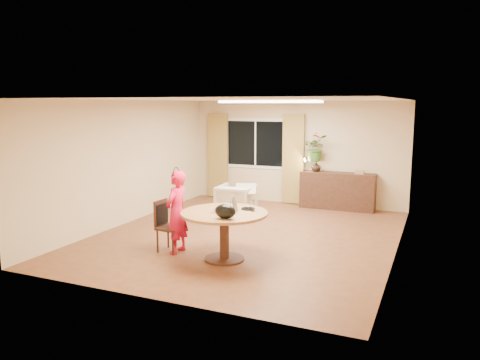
{
  "coord_description": "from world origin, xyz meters",
  "views": [
    {
      "loc": [
        3.33,
        -8.11,
        2.52
      ],
      "look_at": [
        -0.07,
        -0.2,
        1.12
      ],
      "focal_mm": 35.0,
      "sensor_mm": 36.0,
      "label": 1
    }
  ],
  "objects_px": {
    "dining_chair": "(170,226)",
    "sideboard": "(337,191)",
    "armchair": "(236,201)",
    "child": "(177,212)",
    "dining_table": "(224,222)"
  },
  "relations": [
    {
      "from": "child",
      "to": "armchair",
      "type": "bearing_deg",
      "value": -177.08
    },
    {
      "from": "armchair",
      "to": "sideboard",
      "type": "height_order",
      "value": "sideboard"
    },
    {
      "from": "child",
      "to": "armchair",
      "type": "xyz_separation_m",
      "value": [
        -0.13,
        2.79,
        -0.35
      ]
    },
    {
      "from": "dining_chair",
      "to": "armchair",
      "type": "distance_m",
      "value": 2.79
    },
    {
      "from": "armchair",
      "to": "sideboard",
      "type": "relative_size",
      "value": 0.45
    },
    {
      "from": "dining_table",
      "to": "sideboard",
      "type": "relative_size",
      "value": 0.79
    },
    {
      "from": "dining_table",
      "to": "sideboard",
      "type": "xyz_separation_m",
      "value": [
        0.92,
        4.47,
        -0.19
      ]
    },
    {
      "from": "child",
      "to": "sideboard",
      "type": "height_order",
      "value": "child"
    },
    {
      "from": "dining_chair",
      "to": "sideboard",
      "type": "bearing_deg",
      "value": 69.21
    },
    {
      "from": "child",
      "to": "sideboard",
      "type": "bearing_deg",
      "value": 158.02
    },
    {
      "from": "sideboard",
      "to": "armchair",
      "type": "bearing_deg",
      "value": -139.78
    },
    {
      "from": "dining_table",
      "to": "child",
      "type": "xyz_separation_m",
      "value": [
        -0.9,
        0.03,
        0.08
      ]
    },
    {
      "from": "dining_chair",
      "to": "armchair",
      "type": "height_order",
      "value": "dining_chair"
    },
    {
      "from": "dining_chair",
      "to": "child",
      "type": "relative_size",
      "value": 0.63
    },
    {
      "from": "dining_table",
      "to": "armchair",
      "type": "distance_m",
      "value": 3.02
    }
  ]
}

